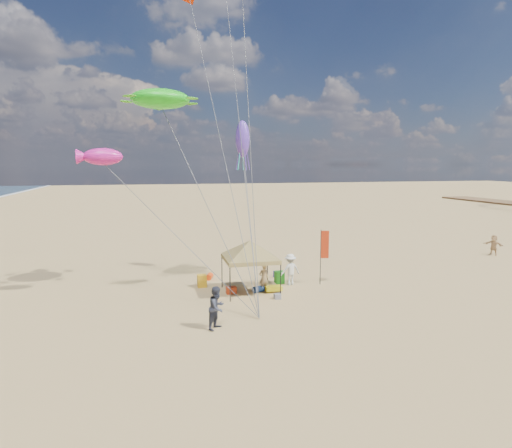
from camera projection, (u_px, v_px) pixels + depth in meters
The scene contains 18 objects.
ground at pixel (273, 322), 19.31m from camera, with size 280.00×280.00×0.00m, color tan.
canopy_tent at pixel (250, 242), 23.44m from camera, with size 5.40×5.40×3.33m.
feather_flag at pixel (324, 248), 25.16m from camera, with size 0.49×0.12×3.23m.
cooler_red at pixel (231, 290), 23.57m from camera, with size 0.54×0.38×0.38m, color #A42B0D.
cooler_blue at pixel (278, 274), 27.00m from camera, with size 0.54×0.38×0.38m, color #141EA6.
bag_navy at pixel (258, 289), 23.81m from camera, with size 0.36×0.36×0.60m, color #0E1F3E.
bag_orange at pixel (209, 277), 26.49m from camera, with size 0.36×0.36×0.60m, color #EE410D.
chair_green at pixel (279, 277), 25.67m from camera, with size 0.50×0.50×0.70m, color #1E8418.
chair_yellow at pixel (202, 281), 24.86m from camera, with size 0.50×0.50×0.70m, color gold.
crate_grey at pixel (277, 296), 22.65m from camera, with size 0.34×0.30×0.28m, color slate.
beach_cart at pixel (273, 288), 23.90m from camera, with size 0.90×0.50×0.24m, color yellow.
person_near_a at pixel (264, 278), 23.86m from camera, with size 0.56×0.37×1.54m, color #A0845B.
person_near_b at pixel (217, 308), 18.44m from camera, with size 0.90×0.70×1.84m, color #333645.
person_near_c at pixel (290, 270), 25.19m from camera, with size 1.18×0.68×1.82m, color silver.
person_far_c at pixel (494, 245), 33.55m from camera, with size 1.47×0.47×1.58m, color tan.
turtle_kite at pixel (160, 99), 22.72m from camera, with size 3.08×2.46×1.03m, color #1ECA19.
fish_kite at pixel (103, 157), 21.60m from camera, with size 1.91×0.96×0.85m, color #D81D91.
squid_kite at pixel (243, 139), 26.85m from camera, with size 0.86×0.86×2.25m, color #623ABD.
Camera 1 is at (-5.46, -17.74, 6.93)m, focal length 30.61 mm.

